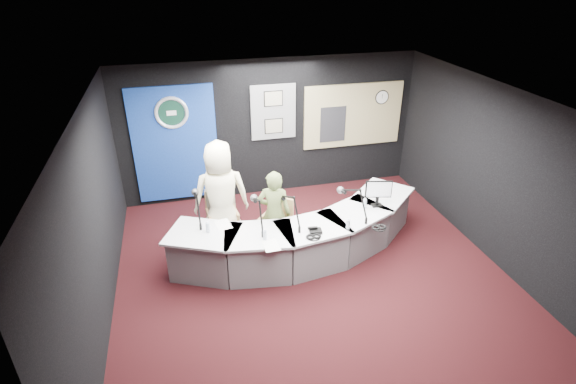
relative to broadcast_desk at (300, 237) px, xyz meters
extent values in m
plane|color=black|center=(0.05, -0.55, -0.38)|extent=(6.00, 6.00, 0.00)
cube|color=silver|center=(0.05, -0.55, 2.42)|extent=(6.00, 6.00, 0.02)
cube|color=black|center=(0.05, 2.45, 1.02)|extent=(6.00, 0.02, 2.80)
cube|color=black|center=(0.05, -3.55, 1.02)|extent=(6.00, 0.02, 2.80)
cube|color=black|center=(-2.95, -0.55, 1.02)|extent=(0.02, 6.00, 2.80)
cube|color=black|center=(3.05, -0.55, 1.02)|extent=(0.02, 6.00, 2.80)
cube|color=navy|center=(-1.85, 2.42, 0.88)|extent=(1.60, 0.05, 2.30)
torus|color=silver|center=(-1.85, 2.38, 1.52)|extent=(0.63, 0.07, 0.63)
cylinder|color=#0D3023|center=(-1.85, 2.38, 1.52)|extent=(0.48, 0.01, 0.48)
cube|color=slate|center=(0.10, 2.42, 1.38)|extent=(0.90, 0.04, 1.10)
cube|color=gray|center=(0.10, 2.39, 1.65)|extent=(0.34, 0.02, 0.27)
cube|color=gray|center=(0.10, 2.39, 1.09)|extent=(0.34, 0.02, 0.27)
cube|color=tan|center=(1.80, 2.42, 1.18)|extent=(2.12, 0.06, 1.32)
cube|color=beige|center=(1.80, 2.41, 1.18)|extent=(2.00, 0.02, 1.20)
cube|color=black|center=(1.35, 2.39, 1.03)|extent=(0.55, 0.02, 0.75)
cylinder|color=white|center=(2.40, 2.39, 1.52)|extent=(0.28, 0.01, 0.28)
cube|color=slate|center=(-1.19, 0.91, 0.24)|extent=(0.51, 0.15, 0.70)
imported|color=#FFF5CB|center=(-1.20, 0.66, 0.58)|extent=(0.94, 0.62, 1.90)
imported|color=#60703A|center=(-0.39, 0.20, 0.38)|extent=(0.65, 0.54, 1.52)
cube|color=black|center=(1.34, 0.05, 0.70)|extent=(0.42, 0.13, 0.29)
cube|color=black|center=(0.10, -0.49, 0.40)|extent=(0.20, 0.16, 0.05)
torus|color=black|center=(1.08, -0.62, 0.39)|extent=(0.24, 0.24, 0.04)
torus|color=black|center=(0.02, -0.62, 0.39)|extent=(0.24, 0.24, 0.04)
cube|color=white|center=(-1.24, 0.08, 0.38)|extent=(0.27, 0.35, 0.00)
cube|color=white|center=(-0.64, -0.67, 0.38)|extent=(0.23, 0.32, 0.00)
camera|label=1|loc=(-1.73, -5.98, 4.10)|focal=28.00mm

